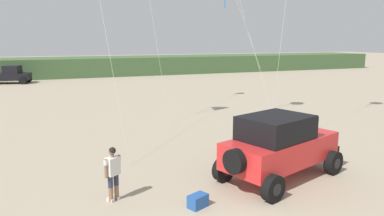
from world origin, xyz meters
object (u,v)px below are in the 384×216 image
(cooler_box, at_px, (198,201))
(distant_pickup, at_px, (9,75))
(person_watching, at_px, (113,171))
(jeep, at_px, (280,145))

(cooler_box, relative_size, distant_pickup, 0.11)
(cooler_box, distance_m, distant_pickup, 36.21)
(cooler_box, xyz_separation_m, distant_pickup, (-8.11, 35.29, 0.75))
(person_watching, bearing_deg, distant_pickup, 99.90)
(jeep, relative_size, distant_pickup, 1.02)
(cooler_box, height_order, distant_pickup, distant_pickup)
(person_watching, xyz_separation_m, cooler_box, (2.18, -1.33, -0.75))
(person_watching, xyz_separation_m, distant_pickup, (-5.93, 33.95, 0.00))
(jeep, bearing_deg, cooler_box, -163.35)
(person_watching, relative_size, distant_pickup, 0.34)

